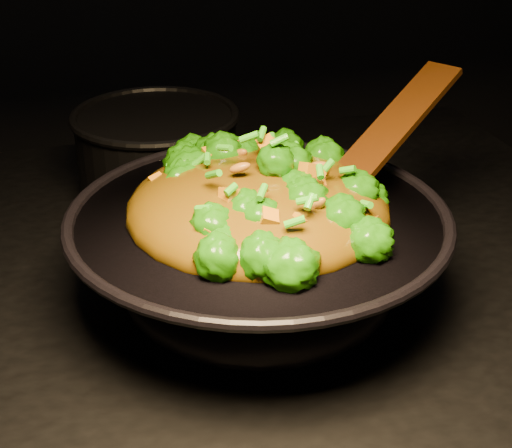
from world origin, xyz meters
name	(u,v)px	position (x,y,z in m)	size (l,w,h in m)	color
wok	(258,261)	(0.05, -0.11, 0.96)	(0.42, 0.42, 0.12)	black
stir_fry	(258,172)	(0.05, -0.11, 1.07)	(0.29, 0.29, 0.10)	#206D07
spatula	(378,144)	(0.21, -0.07, 1.07)	(0.31, 0.05, 0.01)	#361204
back_pot	(157,154)	(-0.01, 0.21, 0.97)	(0.23, 0.23, 0.13)	black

